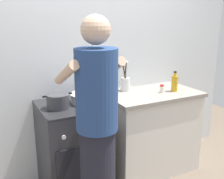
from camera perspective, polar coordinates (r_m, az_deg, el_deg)
name	(u,v)px	position (r m, az deg, el deg)	size (l,w,h in m)	color
back_wall	(108,57)	(2.95, -0.76, 6.79)	(3.20, 0.10, 2.50)	silver
countertop	(151,131)	(3.06, 8.21, -8.68)	(1.00, 0.60, 0.90)	silver
stove_range	(74,149)	(2.68, -8.09, -12.31)	(0.60, 0.62, 0.90)	#2D2D33
pot	(58,101)	(2.41, -11.37, -2.43)	(0.26, 0.20, 0.13)	#38383D
mixing_bowl	(86,97)	(2.54, -5.54, -1.64)	(0.30, 0.30, 0.09)	#B7B7BC
utensil_crock	(125,81)	(2.92, 2.83, 1.74)	(0.10, 0.10, 0.32)	silver
spice_bottle	(162,89)	(2.90, 10.46, 0.15)	(0.04, 0.04, 0.09)	silver
oil_bottle	(174,83)	(2.97, 13.06, 1.34)	(0.07, 0.07, 0.22)	gold
person	(97,134)	(1.99, -3.19, -9.32)	(0.41, 0.50, 1.70)	black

